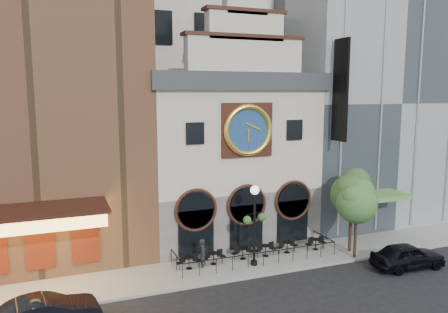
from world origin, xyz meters
name	(u,v)px	position (x,y,z in m)	size (l,w,h in m)	color
ground	(272,276)	(0.00, 0.00, 0.00)	(120.00, 120.00, 0.00)	black
sidewalk	(255,260)	(0.00, 2.50, 0.07)	(44.00, 5.00, 0.15)	gray
clock_building	(226,151)	(0.00, 7.82, 6.69)	(12.60, 8.78, 18.65)	#605E5B
theater_building	(34,68)	(-13.00, 9.96, 12.60)	(14.00, 15.60, 25.00)	brown
retail_building	(353,102)	(12.99, 9.99, 10.14)	(14.00, 14.40, 20.00)	gray
cafe_railing	(255,252)	(0.00, 2.50, 0.60)	(10.60, 2.60, 0.90)	black
bistro_0	(189,262)	(-4.52, 2.47, 0.61)	(1.58, 0.68, 0.90)	black
bistro_1	(214,257)	(-2.85, 2.61, 0.61)	(1.58, 0.68, 0.90)	black
bistro_2	(243,252)	(-0.76, 2.74, 0.61)	(1.58, 0.68, 0.90)	black
bistro_3	(266,249)	(0.86, 2.65, 0.61)	(1.58, 0.68, 0.90)	black
bistro_4	(287,246)	(2.51, 2.69, 0.61)	(1.58, 0.68, 0.90)	black
bistro_5	(316,243)	(4.67, 2.52, 0.61)	(1.58, 0.68, 0.90)	black
car_right	(408,256)	(8.51, -2.04, 0.81)	(1.91, 4.75, 1.62)	black
pedestrian	(203,253)	(-3.61, 2.43, 1.06)	(0.66, 0.43, 1.81)	black
lamppost	(254,216)	(-0.49, 1.57, 3.33)	(1.62, 0.76, 5.15)	black
tree_left	(352,191)	(6.76, 1.47, 4.37)	(2.99, 2.88, 5.76)	#382619
tree_right	(357,200)	(6.38, 0.43, 4.02)	(2.74, 2.64, 5.28)	#382619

